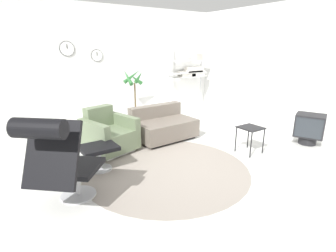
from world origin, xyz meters
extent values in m
plane|color=silver|center=(0.00, 0.00, 0.00)|extent=(12.00, 12.00, 0.00)
cube|color=white|center=(0.00, 2.94, 1.40)|extent=(12.00, 0.06, 2.80)
cylinder|color=black|center=(-0.78, 2.90, 1.78)|extent=(0.33, 0.01, 0.33)
cylinder|color=white|center=(-0.78, 2.89, 1.78)|extent=(0.31, 0.02, 0.31)
cube|color=black|center=(-0.78, 2.88, 1.83)|extent=(0.01, 0.01, 0.09)
cylinder|color=black|center=(-0.10, 2.90, 1.62)|extent=(0.28, 0.01, 0.28)
cylinder|color=white|center=(-0.10, 2.89, 1.62)|extent=(0.27, 0.02, 0.27)
cube|color=black|center=(-0.10, 2.88, 1.66)|extent=(0.01, 0.01, 0.08)
cube|color=white|center=(3.41, 0.00, 1.40)|extent=(0.06, 12.00, 2.80)
cylinder|color=gray|center=(-0.27, -0.36, 0.00)|extent=(2.55, 2.55, 0.01)
cylinder|color=#BCBCC1|center=(-1.62, -0.35, 0.01)|extent=(0.62, 0.62, 0.02)
cylinder|color=#BCBCC1|center=(-1.62, -0.35, 0.19)|extent=(0.06, 0.06, 0.34)
cube|color=black|center=(-1.62, -0.35, 0.40)|extent=(0.81, 0.81, 0.06)
cube|color=black|center=(-1.91, -0.69, 0.76)|extent=(0.67, 0.65, 0.68)
cylinder|color=black|center=(-2.02, -0.81, 1.09)|extent=(0.52, 0.49, 0.20)
cylinder|color=#BCBCC1|center=(-1.13, 0.21, 0.01)|extent=(0.36, 0.36, 0.02)
cylinder|color=#BCBCC1|center=(-1.13, 0.21, 0.18)|extent=(0.05, 0.05, 0.31)
cube|color=black|center=(-1.13, 0.21, 0.36)|extent=(0.53, 0.45, 0.06)
cube|color=silver|center=(-0.70, 0.82, 0.03)|extent=(0.78, 0.80, 0.06)
cube|color=#667556|center=(-0.70, 0.82, 0.24)|extent=(0.71, 0.91, 0.35)
cube|color=#667556|center=(-0.78, 1.12, 0.60)|extent=(0.56, 0.31, 0.37)
cube|color=#667556|center=(-0.39, 0.90, 0.34)|extent=(0.32, 0.81, 0.56)
cube|color=#667556|center=(-1.01, 0.74, 0.34)|extent=(0.32, 0.81, 0.56)
cube|color=black|center=(0.48, 0.84, 0.03)|extent=(1.11, 0.74, 0.05)
cube|color=#70665B|center=(0.48, 0.84, 0.22)|extent=(1.24, 0.87, 0.35)
cube|color=#70665B|center=(0.47, 1.16, 0.53)|extent=(1.21, 0.25, 0.26)
cube|color=black|center=(1.34, -0.63, 0.47)|extent=(0.37, 0.37, 0.02)
cylinder|color=black|center=(1.17, -0.79, 0.23)|extent=(0.02, 0.02, 0.46)
cylinder|color=black|center=(1.50, -0.79, 0.23)|extent=(0.02, 0.02, 0.46)
cylinder|color=black|center=(1.17, -0.46, 0.23)|extent=(0.02, 0.02, 0.46)
cylinder|color=black|center=(1.50, -0.46, 0.23)|extent=(0.02, 0.02, 0.46)
cylinder|color=black|center=(2.64, -0.98, 0.08)|extent=(0.32, 0.32, 0.16)
cube|color=black|center=(2.64, -0.98, 0.38)|extent=(0.60, 0.64, 0.43)
cube|color=#282D33|center=(2.44, -1.07, 0.38)|extent=(0.19, 0.42, 0.37)
cylinder|color=#333338|center=(0.62, 2.39, 0.14)|extent=(0.33, 0.33, 0.28)
cylinder|color=#382819|center=(0.62, 2.39, 0.27)|extent=(0.31, 0.31, 0.02)
cylinder|color=brown|center=(0.62, 2.39, 0.62)|extent=(0.04, 0.04, 0.69)
cone|color=#2D6B33|center=(0.75, 2.40, 1.10)|extent=(0.14, 0.34, 0.33)
cone|color=#2D6B33|center=(0.66, 2.59, 1.11)|extent=(0.47, 0.18, 0.37)
cone|color=#2D6B33|center=(0.44, 2.38, 1.12)|extent=(0.11, 0.42, 0.37)
cone|color=#2D6B33|center=(0.60, 2.26, 1.07)|extent=(0.34, 0.15, 0.28)
cylinder|color=#BCBCC1|center=(1.90, 2.76, 1.01)|extent=(0.03, 0.03, 2.02)
cylinder|color=#BCBCC1|center=(3.09, 2.76, 1.01)|extent=(0.03, 0.03, 2.02)
cube|color=silver|center=(2.50, 2.64, 0.98)|extent=(1.25, 0.28, 0.02)
cube|color=silver|center=(2.50, 2.64, 1.09)|extent=(1.25, 0.28, 0.02)
cube|color=silver|center=(2.50, 2.64, 1.44)|extent=(1.25, 0.28, 0.02)
cube|color=beige|center=(2.80, 2.63, 1.07)|extent=(0.50, 0.24, 0.16)
cube|color=silver|center=(2.69, 2.63, 1.18)|extent=(0.53, 0.24, 0.16)
cube|color=#B7B2A8|center=(2.82, 2.63, 1.54)|extent=(0.24, 0.24, 0.18)
cube|color=beige|center=(2.44, 2.63, 1.07)|extent=(0.49, 0.24, 0.15)
camera|label=1|loc=(-2.32, -3.45, 1.83)|focal=28.00mm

